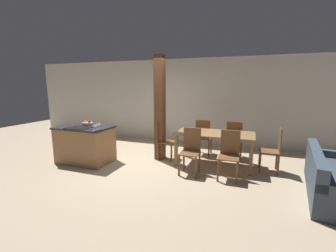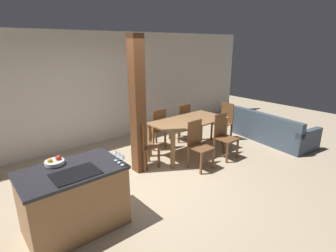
# 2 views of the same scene
# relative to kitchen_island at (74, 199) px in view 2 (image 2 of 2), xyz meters

# --- Properties ---
(ground_plane) EXTENTS (16.00, 16.00, 0.00)m
(ground_plane) POSITION_rel_kitchen_island_xyz_m (1.40, 0.23, -0.44)
(ground_plane) COLOR tan
(wall_back) EXTENTS (11.20, 0.08, 2.70)m
(wall_back) POSITION_rel_kitchen_island_xyz_m (1.40, 2.84, 0.91)
(wall_back) COLOR silver
(wall_back) RESTS_ON ground_plane
(kitchen_island) EXTENTS (1.29, 0.83, 0.89)m
(kitchen_island) POSITION_rel_kitchen_island_xyz_m (0.00, 0.00, 0.00)
(kitchen_island) COLOR #9E7047
(kitchen_island) RESTS_ON ground_plane
(fruit_bowl) EXTENTS (0.25, 0.25, 0.11)m
(fruit_bowl) POSITION_rel_kitchen_island_xyz_m (-0.11, 0.26, 0.48)
(fruit_bowl) COLOR silver
(fruit_bowl) RESTS_ON kitchen_island
(wine_glass_near) EXTENTS (0.07, 0.07, 0.16)m
(wine_glass_near) POSITION_rel_kitchen_island_xyz_m (0.57, -0.34, 0.57)
(wine_glass_near) COLOR silver
(wine_glass_near) RESTS_ON kitchen_island
(wine_glass_middle) EXTENTS (0.07, 0.07, 0.16)m
(wine_glass_middle) POSITION_rel_kitchen_island_xyz_m (0.57, -0.25, 0.57)
(wine_glass_middle) COLOR silver
(wine_glass_middle) RESTS_ON kitchen_island
(wine_glass_far) EXTENTS (0.07, 0.07, 0.16)m
(wine_glass_far) POSITION_rel_kitchen_island_xyz_m (0.57, -0.16, 0.57)
(wine_glass_far) COLOR silver
(wine_glass_far) RESTS_ON kitchen_island
(dining_table) EXTENTS (1.77, 0.91, 0.78)m
(dining_table) POSITION_rel_kitchen_island_xyz_m (3.00, 0.88, 0.23)
(dining_table) COLOR olive
(dining_table) RESTS_ON ground_plane
(dining_chair_near_left) EXTENTS (0.40, 0.40, 0.97)m
(dining_chair_near_left) POSITION_rel_kitchen_island_xyz_m (2.60, 0.21, 0.06)
(dining_chair_near_left) COLOR brown
(dining_chair_near_left) RESTS_ON ground_plane
(dining_chair_near_right) EXTENTS (0.40, 0.40, 0.97)m
(dining_chair_near_right) POSITION_rel_kitchen_island_xyz_m (3.39, 0.21, 0.06)
(dining_chair_near_right) COLOR brown
(dining_chair_near_right) RESTS_ON ground_plane
(dining_chair_far_left) EXTENTS (0.40, 0.40, 0.97)m
(dining_chair_far_left) POSITION_rel_kitchen_island_xyz_m (2.60, 1.56, 0.06)
(dining_chair_far_left) COLOR brown
(dining_chair_far_left) RESTS_ON ground_plane
(dining_chair_far_right) EXTENTS (0.40, 0.40, 0.97)m
(dining_chair_far_right) POSITION_rel_kitchen_island_xyz_m (3.39, 1.56, 0.06)
(dining_chair_far_right) COLOR brown
(dining_chair_far_right) RESTS_ON ground_plane
(dining_chair_head_end) EXTENTS (0.40, 0.40, 0.97)m
(dining_chair_head_end) POSITION_rel_kitchen_island_xyz_m (1.73, 0.88, 0.06)
(dining_chair_head_end) COLOR brown
(dining_chair_head_end) RESTS_ON ground_plane
(dining_chair_foot_end) EXTENTS (0.40, 0.40, 0.97)m
(dining_chair_foot_end) POSITION_rel_kitchen_island_xyz_m (4.26, 0.88, 0.06)
(dining_chair_foot_end) COLOR brown
(dining_chair_foot_end) RESTS_ON ground_plane
(couch) EXTENTS (1.14, 2.18, 0.76)m
(couch) POSITION_rel_kitchen_island_xyz_m (5.16, 0.06, -0.18)
(couch) COLOR #3D4C5B
(couch) RESTS_ON ground_plane
(timber_post) EXTENTS (0.23, 0.23, 2.59)m
(timber_post) POSITION_rel_kitchen_island_xyz_m (1.62, 0.86, 0.85)
(timber_post) COLOR brown
(timber_post) RESTS_ON ground_plane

